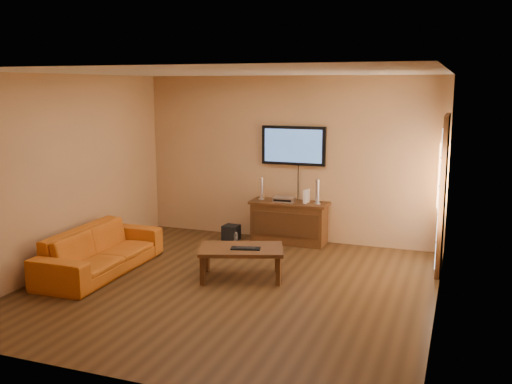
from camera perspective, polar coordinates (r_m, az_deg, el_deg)
The scene contains 14 objects.
ground_plane at distance 7.42m, azimuth -2.48°, elevation -9.44°, with size 5.00×5.00×0.00m, color #3A2310.
room_walls at distance 7.60m, azimuth -0.76°, elevation 4.15°, with size 5.00×5.00×5.00m.
french_door at distance 8.27m, azimuth 18.15°, elevation -0.33°, with size 0.07×1.02×2.22m.
media_console at distance 9.33m, azimuth 3.33°, elevation -3.03°, with size 1.27×0.48×0.69m.
television at distance 9.31m, azimuth 3.77°, elevation 4.65°, with size 1.07×0.08×0.63m.
coffee_table at distance 7.61m, azimuth -1.47°, elevation -5.96°, with size 1.25×0.98×0.43m.
sofa at distance 8.16m, azimuth -15.30°, elevation -4.96°, with size 2.08×0.61×0.81m, color #C35E15.
speaker_left at distance 9.40m, azimuth 0.54°, elevation 0.27°, with size 0.10×0.10×0.37m.
speaker_right at distance 9.09m, azimuth 6.16°, elevation -0.07°, with size 0.11×0.11×0.39m.
av_receiver at distance 9.25m, azimuth 2.84°, elevation -0.73°, with size 0.33×0.24×0.08m, color silver.
game_console at distance 9.17m, azimuth 5.08°, elevation -0.43°, with size 0.04×0.16×0.22m, color white.
subwoofer at distance 9.55m, azimuth -2.50°, elevation -4.06°, with size 0.25×0.25×0.25m, color black.
bottle at distance 9.25m, azimuth -2.04°, elevation -4.71°, with size 0.07×0.07×0.22m.
keyboard at distance 7.52m, azimuth -1.05°, elevation -5.65°, with size 0.41×0.23×0.02m.
Camera 1 is at (2.70, -6.43, 2.55)m, focal length 40.00 mm.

